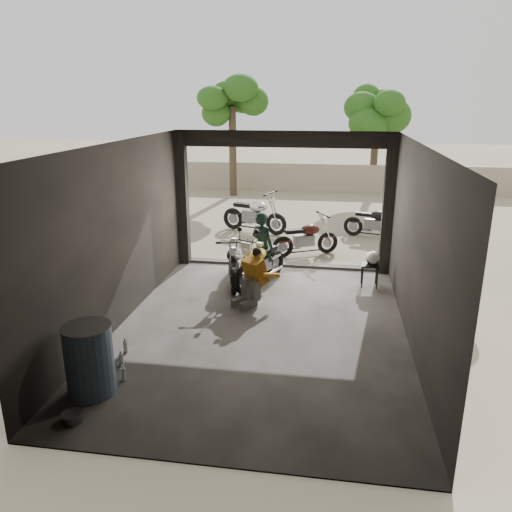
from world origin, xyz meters
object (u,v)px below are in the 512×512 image
(outside_bike_a, at_px, (254,212))
(outside_bike_b, at_px, (306,235))
(rider, at_px, (262,247))
(oil_drum, at_px, (90,361))
(main_bike, at_px, (260,260))
(left_bike, at_px, (234,260))
(mechanic, at_px, (251,278))
(helmet, at_px, (373,258))
(outside_bike_c, at_px, (375,220))
(sign_post, at_px, (449,205))
(stool, at_px, (370,268))

(outside_bike_a, relative_size, outside_bike_b, 1.18)
(rider, relative_size, oil_drum, 1.56)
(main_bike, height_order, rider, rider)
(outside_bike_b, bearing_deg, oil_drum, 132.33)
(main_bike, relative_size, outside_bike_b, 1.07)
(main_bike, distance_m, oil_drum, 4.82)
(main_bike, bearing_deg, rider, 112.90)
(main_bike, bearing_deg, outside_bike_a, 124.25)
(outside_bike_a, bearing_deg, left_bike, -156.71)
(mechanic, xyz_separation_m, helmet, (2.40, 1.35, 0.11))
(left_bike, xyz_separation_m, mechanic, (0.55, -1.09, 0.00))
(outside_bike_c, height_order, oil_drum, outside_bike_c)
(outside_bike_b, bearing_deg, helmet, -170.50)
(oil_drum, bearing_deg, sign_post, 45.30)
(rider, bearing_deg, sign_post, -134.84)
(outside_bike_a, height_order, mechanic, outside_bike_a)
(oil_drum, bearing_deg, outside_bike_a, 84.71)
(rider, xyz_separation_m, mechanic, (-0.03, -1.40, -0.24))
(left_bike, xyz_separation_m, sign_post, (4.60, 1.26, 1.11))
(stool, bearing_deg, left_bike, -174.96)
(left_bike, relative_size, outside_bike_c, 1.01)
(outside_bike_b, bearing_deg, main_bike, 132.22)
(main_bike, height_order, sign_post, sign_post)
(outside_bike_c, distance_m, oil_drum, 9.84)
(main_bike, xyz_separation_m, outside_bike_a, (-0.84, 4.41, 0.07))
(helmet, relative_size, oil_drum, 0.32)
(sign_post, bearing_deg, oil_drum, -155.20)
(outside_bike_c, bearing_deg, mechanic, 169.88)
(main_bike, distance_m, helmet, 2.39)
(mechanic, height_order, sign_post, sign_post)
(outside_bike_b, height_order, sign_post, sign_post)
(left_bike, distance_m, oil_drum, 4.63)
(mechanic, bearing_deg, rider, 124.87)
(left_bike, relative_size, oil_drum, 1.61)
(mechanic, distance_m, oil_drum, 3.78)
(outside_bike_a, relative_size, rider, 1.20)
(outside_bike_c, bearing_deg, oil_drum, 170.34)
(outside_bike_b, distance_m, oil_drum, 7.25)
(main_bike, distance_m, left_bike, 0.58)
(outside_bike_c, xyz_separation_m, helmet, (-0.34, -4.05, 0.12))
(outside_bike_a, xyz_separation_m, outside_bike_c, (3.56, -0.13, -0.10))
(mechanic, relative_size, oil_drum, 1.09)
(stool, height_order, sign_post, sign_post)
(outside_bike_b, xyz_separation_m, helmet, (1.53, -2.04, 0.12))
(helmet, bearing_deg, outside_bike_c, 106.30)
(outside_bike_b, distance_m, helmet, 2.56)
(outside_bike_b, relative_size, helmet, 4.97)
(mechanic, height_order, helmet, mechanic)
(outside_bike_b, xyz_separation_m, sign_post, (3.18, -1.05, 1.12))
(main_bike, distance_m, mechanic, 1.12)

